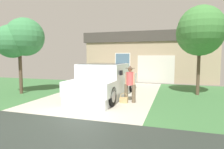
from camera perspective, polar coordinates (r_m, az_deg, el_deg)
name	(u,v)px	position (r m, az deg, el deg)	size (l,w,h in m)	color
ground	(21,141)	(5.33, -25.17, -17.27)	(29.20, 18.60, 0.18)	#BCB6A4
pickup_truck	(104,82)	(9.43, -2.32, -2.28)	(2.14, 5.45, 1.65)	silver
person_with_hat	(130,83)	(8.47, 5.30, -2.37)	(0.51, 0.41, 1.59)	brown
handbag	(124,100)	(8.45, 3.48, -7.42)	(0.34, 0.22, 0.43)	tan
house_with_garage	(151,57)	(17.74, 11.39, 5.18)	(10.42, 5.79, 3.92)	tan
front_yard_tree	(20,39)	(11.51, -25.37, 9.44)	(2.36, 2.28, 4.04)	brown
neighbor_tree	(200,31)	(10.84, 24.51, 11.57)	(2.33, 2.61, 4.46)	brown
wheeled_trash_bin	(80,75)	(15.34, -9.27, -0.13)	(0.60, 0.72, 1.03)	#286B38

